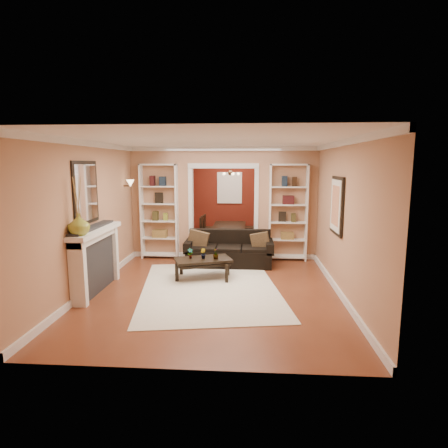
# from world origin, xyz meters

# --- Properties ---
(floor) EXTENTS (8.00, 8.00, 0.00)m
(floor) POSITION_xyz_m (0.00, 0.00, 0.00)
(floor) COLOR brown
(floor) RESTS_ON ground
(ceiling) EXTENTS (8.00, 8.00, 0.00)m
(ceiling) POSITION_xyz_m (0.00, 0.00, 2.70)
(ceiling) COLOR white
(ceiling) RESTS_ON ground
(wall_back) EXTENTS (8.00, 0.00, 8.00)m
(wall_back) POSITION_xyz_m (0.00, 4.00, 1.35)
(wall_back) COLOR tan
(wall_back) RESTS_ON ground
(wall_front) EXTENTS (8.00, 0.00, 8.00)m
(wall_front) POSITION_xyz_m (0.00, -4.00, 1.35)
(wall_front) COLOR tan
(wall_front) RESTS_ON ground
(wall_left) EXTENTS (0.00, 8.00, 8.00)m
(wall_left) POSITION_xyz_m (-2.25, 0.00, 1.35)
(wall_left) COLOR tan
(wall_left) RESTS_ON ground
(wall_right) EXTENTS (0.00, 8.00, 8.00)m
(wall_right) POSITION_xyz_m (2.25, 0.00, 1.35)
(wall_right) COLOR tan
(wall_right) RESTS_ON ground
(partition_wall) EXTENTS (4.50, 0.15, 2.70)m
(partition_wall) POSITION_xyz_m (0.00, 1.20, 1.35)
(partition_wall) COLOR tan
(partition_wall) RESTS_ON floor
(red_back_panel) EXTENTS (4.44, 0.04, 2.64)m
(red_back_panel) POSITION_xyz_m (0.00, 3.97, 1.32)
(red_back_panel) COLOR maroon
(red_back_panel) RESTS_ON floor
(dining_window) EXTENTS (0.78, 0.03, 0.98)m
(dining_window) POSITION_xyz_m (0.00, 3.93, 1.55)
(dining_window) COLOR #8CA5CC
(dining_window) RESTS_ON wall_back
(area_rug) EXTENTS (2.98, 3.80, 0.01)m
(area_rug) POSITION_xyz_m (-0.09, -1.21, 0.01)
(area_rug) COLOR silver
(area_rug) RESTS_ON floor
(sofa) EXTENTS (1.99, 0.86, 0.78)m
(sofa) POSITION_xyz_m (0.18, 0.45, 0.39)
(sofa) COLOR black
(sofa) RESTS_ON floor
(pillow_left) EXTENTS (0.46, 0.18, 0.45)m
(pillow_left) POSITION_xyz_m (-0.52, 0.43, 0.61)
(pillow_left) COLOR brown
(pillow_left) RESTS_ON sofa
(pillow_right) EXTENTS (0.41, 0.16, 0.40)m
(pillow_right) POSITION_xyz_m (0.89, 0.43, 0.58)
(pillow_right) COLOR brown
(pillow_right) RESTS_ON sofa
(coffee_table) EXTENTS (1.24, 0.93, 0.42)m
(coffee_table) POSITION_xyz_m (-0.28, -0.62, 0.21)
(coffee_table) COLOR black
(coffee_table) RESTS_ON floor
(plant_left) EXTENTS (0.13, 0.12, 0.21)m
(plant_left) POSITION_xyz_m (-0.54, -0.62, 0.52)
(plant_left) COLOR #336626
(plant_left) RESTS_ON coffee_table
(plant_center) EXTENTS (0.14, 0.14, 0.20)m
(plant_center) POSITION_xyz_m (-0.28, -0.62, 0.52)
(plant_center) COLOR #336626
(plant_center) RESTS_ON coffee_table
(plant_right) EXTENTS (0.14, 0.14, 0.21)m
(plant_right) POSITION_xyz_m (-0.03, -0.62, 0.52)
(plant_right) COLOR #336626
(plant_right) RESTS_ON coffee_table
(bookshelf_left) EXTENTS (0.90, 0.30, 2.30)m
(bookshelf_left) POSITION_xyz_m (-1.55, 1.03, 1.15)
(bookshelf_left) COLOR white
(bookshelf_left) RESTS_ON floor
(bookshelf_right) EXTENTS (0.90, 0.30, 2.30)m
(bookshelf_right) POSITION_xyz_m (1.55, 1.03, 1.15)
(bookshelf_right) COLOR white
(bookshelf_right) RESTS_ON floor
(fireplace) EXTENTS (0.32, 1.70, 1.16)m
(fireplace) POSITION_xyz_m (-2.09, -1.50, 0.58)
(fireplace) COLOR white
(fireplace) RESTS_ON floor
(vase) EXTENTS (0.38, 0.38, 0.35)m
(vase) POSITION_xyz_m (-2.09, -2.13, 1.34)
(vase) COLOR olive
(vase) RESTS_ON fireplace
(mirror) EXTENTS (0.03, 0.95, 1.10)m
(mirror) POSITION_xyz_m (-2.23, -1.50, 1.80)
(mirror) COLOR silver
(mirror) RESTS_ON wall_left
(wall_sconce) EXTENTS (0.18, 0.18, 0.22)m
(wall_sconce) POSITION_xyz_m (-2.15, 0.55, 1.83)
(wall_sconce) COLOR #FFE0A5
(wall_sconce) RESTS_ON wall_left
(framed_art) EXTENTS (0.04, 0.85, 1.05)m
(framed_art) POSITION_xyz_m (2.21, -1.00, 1.55)
(framed_art) COLOR black
(framed_art) RESTS_ON wall_right
(dining_table) EXTENTS (1.63, 0.91, 0.57)m
(dining_table) POSITION_xyz_m (0.10, 2.58, 0.29)
(dining_table) COLOR black
(dining_table) RESTS_ON floor
(dining_chair_nw) EXTENTS (0.52, 0.52, 0.88)m
(dining_chair_nw) POSITION_xyz_m (-0.45, 2.28, 0.44)
(dining_chair_nw) COLOR black
(dining_chair_nw) RESTS_ON floor
(dining_chair_ne) EXTENTS (0.46, 0.46, 0.86)m
(dining_chair_ne) POSITION_xyz_m (0.65, 2.28, 0.43)
(dining_chair_ne) COLOR black
(dining_chair_ne) RESTS_ON floor
(dining_chair_sw) EXTENTS (0.55, 0.55, 0.85)m
(dining_chair_sw) POSITION_xyz_m (-0.45, 2.88, 0.42)
(dining_chair_sw) COLOR black
(dining_chair_sw) RESTS_ON floor
(dining_chair_se) EXTENTS (0.56, 0.56, 0.89)m
(dining_chair_se) POSITION_xyz_m (0.65, 2.88, 0.44)
(dining_chair_se) COLOR black
(dining_chair_se) RESTS_ON floor
(chandelier) EXTENTS (0.50, 0.50, 0.30)m
(chandelier) POSITION_xyz_m (0.00, 2.70, 2.02)
(chandelier) COLOR #39281A
(chandelier) RESTS_ON ceiling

